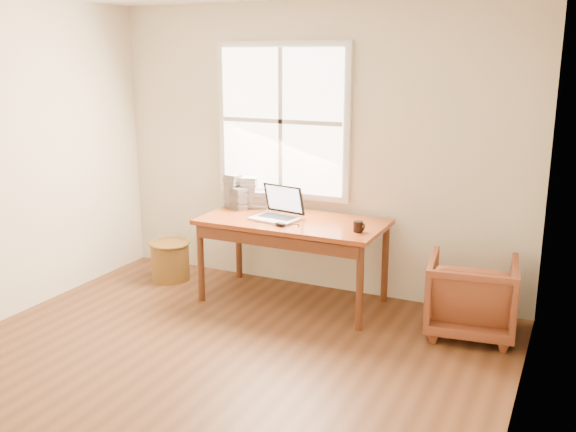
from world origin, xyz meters
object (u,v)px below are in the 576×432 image
object	(u,v)px
desk	(293,222)
wicker_stool	(170,261)
laptop	(275,201)
cd_stack_a	(249,193)
coffee_mug	(358,227)
armchair	(471,296)

from	to	relation	value
desk	wicker_stool	xyz separation A→B (m)	(-1.32, -0.00, -0.55)
laptop	cd_stack_a	world-z (taller)	laptop
laptop	coffee_mug	distance (m)	0.78
armchair	coffee_mug	distance (m)	1.04
laptop	desk	bearing A→B (deg)	40.64
laptop	cd_stack_a	size ratio (longest dim) A/B	1.61
laptop	cd_stack_a	distance (m)	0.52
laptop	wicker_stool	bearing A→B (deg)	-173.76
wicker_stool	cd_stack_a	world-z (taller)	cd_stack_a
coffee_mug	cd_stack_a	xyz separation A→B (m)	(-1.20, 0.36, 0.10)
desk	armchair	distance (m)	1.61
coffee_mug	cd_stack_a	bearing A→B (deg)	-174.78
armchair	coffee_mug	world-z (taller)	coffee_mug
desk	coffee_mug	size ratio (longest dim) A/B	18.02
laptop	coffee_mug	world-z (taller)	laptop
laptop	cd_stack_a	xyz separation A→B (m)	(-0.42, 0.31, -0.02)
armchair	cd_stack_a	size ratio (longest dim) A/B	2.37
wicker_stool	cd_stack_a	xyz separation A→B (m)	(0.76, 0.23, 0.71)
armchair	laptop	distance (m)	1.79
coffee_mug	desk	bearing A→B (deg)	-169.45
laptop	armchair	bearing A→B (deg)	12.04
wicker_stool	laptop	bearing A→B (deg)	-3.78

